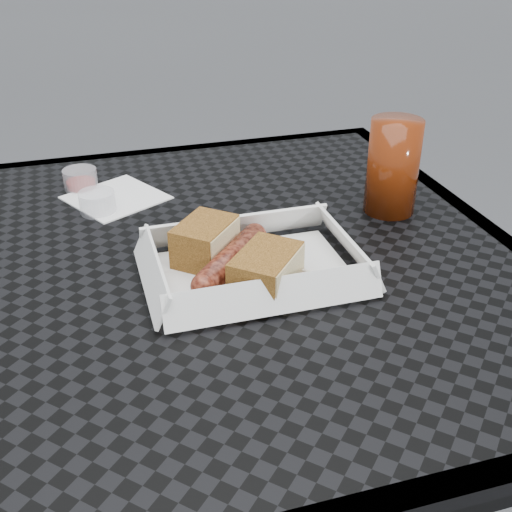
% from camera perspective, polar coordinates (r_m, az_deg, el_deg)
% --- Properties ---
extents(patio_table, '(0.80, 0.80, 0.74)m').
position_cam_1_polar(patio_table, '(0.82, -4.67, -4.81)').
color(patio_table, black).
rests_on(patio_table, ground).
extents(food_tray, '(0.22, 0.15, 0.00)m').
position_cam_1_polar(food_tray, '(0.75, -0.22, -1.49)').
color(food_tray, white).
rests_on(food_tray, patio_table).
extents(bratwurst, '(0.12, 0.13, 0.03)m').
position_cam_1_polar(bratwurst, '(0.74, -2.23, -0.26)').
color(bratwurst, maroon).
rests_on(bratwurst, food_tray).
extents(bread_near, '(0.09, 0.09, 0.05)m').
position_cam_1_polar(bread_near, '(0.76, -4.55, 1.31)').
color(bread_near, brown).
rests_on(bread_near, food_tray).
extents(bread_far, '(0.10, 0.10, 0.04)m').
position_cam_1_polar(bread_far, '(0.71, 0.90, -1.27)').
color(bread_far, brown).
rests_on(bread_far, food_tray).
extents(veg_garnish, '(0.03, 0.03, 0.00)m').
position_cam_1_polar(veg_garnish, '(0.73, 4.35, -1.97)').
color(veg_garnish, '#F1470A').
rests_on(veg_garnish, food_tray).
extents(napkin, '(0.16, 0.16, 0.00)m').
position_cam_1_polar(napkin, '(0.96, -12.34, 5.09)').
color(napkin, white).
rests_on(napkin, patio_table).
extents(condiment_cup_sauce, '(0.05, 0.05, 0.03)m').
position_cam_1_polar(condiment_cup_sauce, '(1.00, -15.35, 6.62)').
color(condiment_cup_sauce, maroon).
rests_on(condiment_cup_sauce, patio_table).
extents(condiment_cup_empty, '(0.05, 0.05, 0.03)m').
position_cam_1_polar(condiment_cup_empty, '(0.92, -13.92, 4.67)').
color(condiment_cup_empty, silver).
rests_on(condiment_cup_empty, patio_table).
extents(drink_glass, '(0.07, 0.07, 0.13)m').
position_cam_1_polar(drink_glass, '(0.90, 12.07, 7.77)').
color(drink_glass, '#5A1D07').
rests_on(drink_glass, patio_table).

